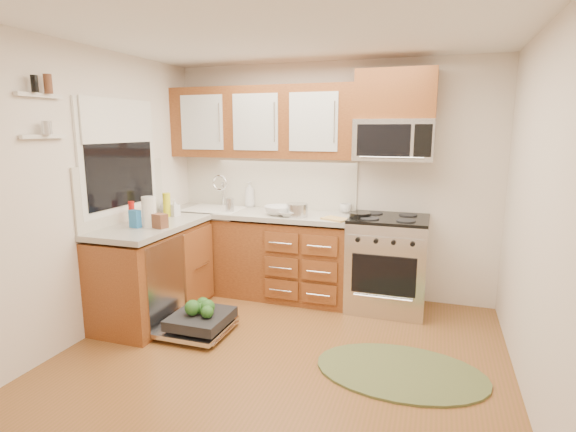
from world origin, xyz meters
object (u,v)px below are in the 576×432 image
(bowl_b, at_px, (279,210))
(stock_pot, at_px, (297,210))
(paper_towel_roll, at_px, (149,212))
(microwave, at_px, (394,140))
(range, at_px, (387,263))
(skillet, at_px, (360,215))
(dishwasher, at_px, (197,323))
(cutting_board, at_px, (336,219))
(sink, at_px, (214,220))
(cup, at_px, (346,208))
(upper_cabinets, at_px, (262,122))
(bowl_a, at_px, (289,214))
(rug, at_px, (400,372))

(bowl_b, bearing_deg, stock_pot, -6.78)
(paper_towel_roll, bearing_deg, microwave, 29.38)
(range, distance_m, microwave, 1.23)
(skillet, bearing_deg, dishwasher, -139.71)
(cutting_board, bearing_deg, bowl_b, 173.09)
(dishwasher, bearing_deg, sink, 109.20)
(cup, bearing_deg, sink, -170.99)
(stock_pot, xyz_separation_m, cutting_board, (0.41, -0.05, -0.06))
(sink, height_order, cup, cup)
(upper_cabinets, bearing_deg, microwave, -1.02)
(range, bearing_deg, paper_towel_roll, -153.24)
(upper_cabinets, height_order, sink, upper_cabinets)
(skillet, bearing_deg, paper_towel_roll, -151.22)
(range, xyz_separation_m, bowl_a, (-0.99, -0.16, 0.48))
(skillet, distance_m, cup, 0.35)
(sink, bearing_deg, cup, 9.01)
(upper_cabinets, relative_size, rug, 1.61)
(rug, xyz_separation_m, cup, (-0.73, 1.46, 0.96))
(upper_cabinets, height_order, range, upper_cabinets)
(rug, bearing_deg, bowl_b, 140.44)
(range, relative_size, skillet, 4.44)
(skillet, relative_size, cutting_board, 0.83)
(skillet, xyz_separation_m, stock_pot, (-0.63, -0.07, 0.02))
(bowl_b, bearing_deg, paper_towel_roll, -135.06)
(upper_cabinets, distance_m, cutting_board, 1.35)
(upper_cabinets, distance_m, sink, 1.21)
(skillet, bearing_deg, cup, 125.36)
(paper_towel_roll, relative_size, bowl_a, 1.21)
(microwave, height_order, sink, microwave)
(range, xyz_separation_m, bowl_b, (-1.12, -0.11, 0.50))
(upper_cabinets, distance_m, dishwasher, 2.19)
(cutting_board, xyz_separation_m, bowl_b, (-0.62, 0.08, 0.04))
(cutting_board, bearing_deg, range, 20.33)
(bowl_b, bearing_deg, range, 5.59)
(range, relative_size, cutting_board, 3.68)
(range, distance_m, cup, 0.73)
(rug, relative_size, bowl_a, 5.52)
(bowl_a, distance_m, bowl_b, 0.14)
(microwave, height_order, cup, microwave)
(upper_cabinets, distance_m, bowl_a, 1.05)
(bowl_a, bearing_deg, stock_pot, 15.14)
(upper_cabinets, xyz_separation_m, dishwasher, (-0.13, -1.27, -1.77))
(dishwasher, height_order, paper_towel_roll, paper_towel_roll)
(skillet, relative_size, cup, 1.71)
(cutting_board, bearing_deg, cup, 87.17)
(sink, height_order, paper_towel_roll, paper_towel_roll)
(dishwasher, xyz_separation_m, bowl_a, (0.55, 0.97, 0.85))
(dishwasher, distance_m, cutting_board, 1.63)
(cutting_board, bearing_deg, skillet, 29.29)
(upper_cabinets, xyz_separation_m, sink, (-0.52, -0.16, -1.07))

